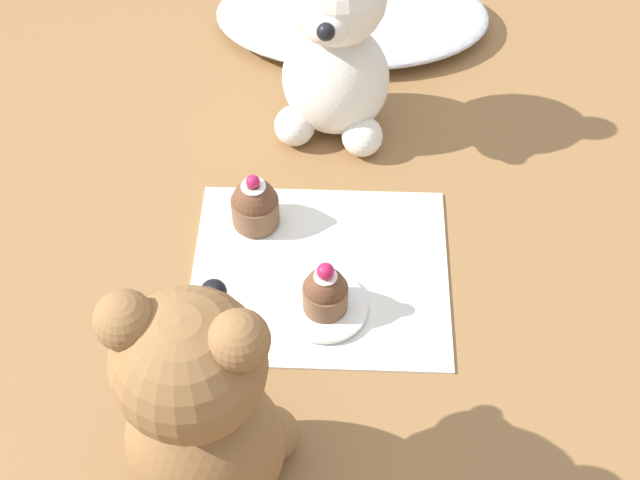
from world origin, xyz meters
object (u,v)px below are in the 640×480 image
object	(u,v)px
cupcake_near_tan_bear	(325,291)
cupcake_near_cream_bear	(255,204)
teddy_bear_tan	(201,409)
teddy_bear_cream	(335,49)
saucer_plate	(325,307)

from	to	relation	value
cupcake_near_tan_bear	cupcake_near_cream_bear	bearing A→B (deg)	124.65
teddy_bear_tan	cupcake_near_tan_bear	distance (m)	0.22
teddy_bear_cream	teddy_bear_tan	distance (m)	0.46
teddy_bear_tan	cupcake_near_cream_bear	xyz separation A→B (m)	(0.01, 0.29, -0.09)
teddy_bear_cream	saucer_plate	size ratio (longest dim) A/B	2.86
cupcake_near_tan_bear	teddy_bear_cream	bearing A→B (deg)	89.50
teddy_bear_cream	cupcake_near_cream_bear	distance (m)	0.19
cupcake_near_cream_bear	teddy_bear_cream	bearing A→B (deg)	62.69
teddy_bear_tan	saucer_plate	xyz separation A→B (m)	(0.09, 0.18, -0.11)
saucer_plate	cupcake_near_tan_bear	xyz separation A→B (m)	(-0.00, 0.00, 0.03)
teddy_bear_tan	saucer_plate	size ratio (longest dim) A/B	3.06
cupcake_near_cream_bear	cupcake_near_tan_bear	world-z (taller)	cupcake_near_tan_bear
saucer_plate	cupcake_near_tan_bear	world-z (taller)	cupcake_near_tan_bear
teddy_bear_tan	saucer_plate	bearing A→B (deg)	-107.73
teddy_bear_cream	saucer_plate	bearing A→B (deg)	-79.96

